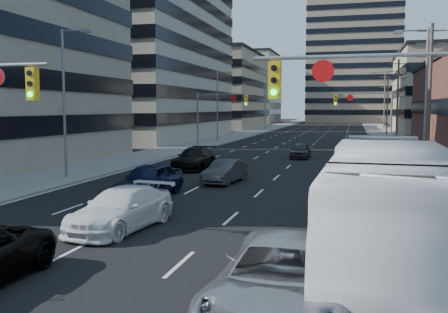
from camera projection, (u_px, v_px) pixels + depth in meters
road_surface at (329, 124)px, 133.77m from camera, size 18.00×300.00×0.02m
sidewalk_left at (286, 124)px, 136.63m from camera, size 5.00×300.00×0.15m
sidewalk_right at (373, 125)px, 130.89m from camera, size 5.00×300.00×0.15m
office_left_mid at (116, 41)px, 71.72m from camera, size 26.00×34.00×28.00m
office_left_far at (212, 92)px, 110.09m from camera, size 20.00×30.00×16.00m
apartment_tower at (354, 25)px, 148.74m from camera, size 26.00×26.00×58.00m
bg_block_left at (236, 89)px, 149.43m from camera, size 24.00×24.00×20.00m
signal_near_right at (393, 109)px, 13.94m from camera, size 6.59×0.33×6.00m
signal_far_left at (218, 109)px, 53.37m from camera, size 6.09×0.33×6.00m
signal_far_right at (367, 109)px, 49.53m from camera, size 6.09×0.33×6.00m
utility_pole_block at (430, 90)px, 39.60m from camera, size 2.20×0.28×11.00m
utility_pole_midblock at (398, 98)px, 68.50m from camera, size 2.20×0.28×11.00m
utility_pole_distant at (385, 101)px, 97.41m from camera, size 2.20×0.28×11.00m
streetlight_left_near at (66, 96)px, 29.88m from camera, size 2.03×0.22×9.00m
streetlight_left_mid at (219, 103)px, 63.60m from camera, size 2.03×0.22×9.00m
streetlight_left_far at (265, 105)px, 97.32m from camera, size 2.03×0.22×9.00m
streetlight_right_near at (423, 96)px, 29.53m from camera, size 2.03×0.22×9.00m
streetlight_right_far at (386, 103)px, 63.25m from camera, size 2.03×0.22×9.00m
white_van at (121, 209)px, 17.85m from camera, size 2.70×5.31×1.48m
silver_suv at (285, 280)px, 10.20m from camera, size 2.86×5.98×1.65m
transit_bus at (385, 203)px, 13.83m from camera, size 3.28×12.47×3.45m
sedan_blue at (149, 180)px, 24.37m from camera, size 2.34×4.99×1.65m
sedan_grey_center at (225, 172)px, 28.93m from camera, size 1.92×4.20×1.33m
sedan_black_far at (194, 159)px, 35.48m from camera, size 2.16×5.29×1.53m
sedan_grey_right at (301, 151)px, 43.28m from camera, size 1.61×3.97×1.35m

